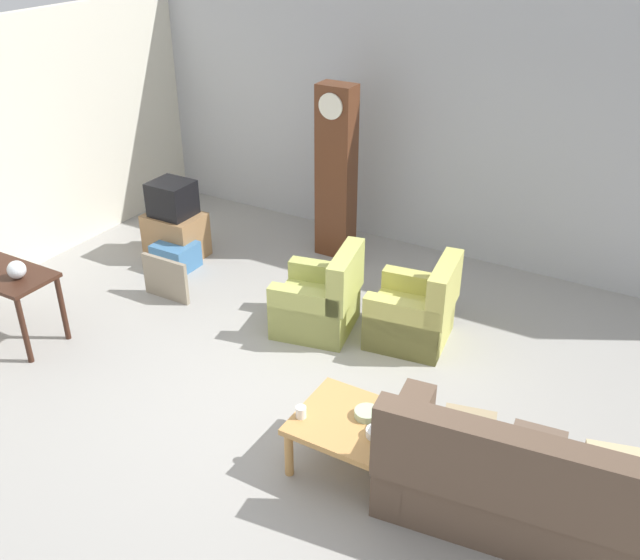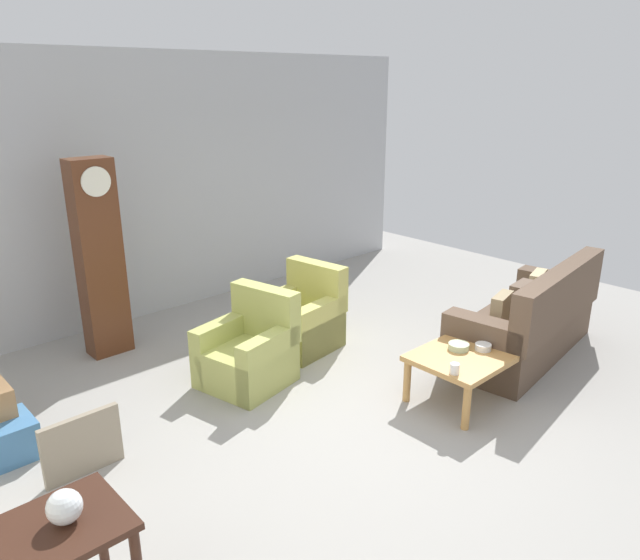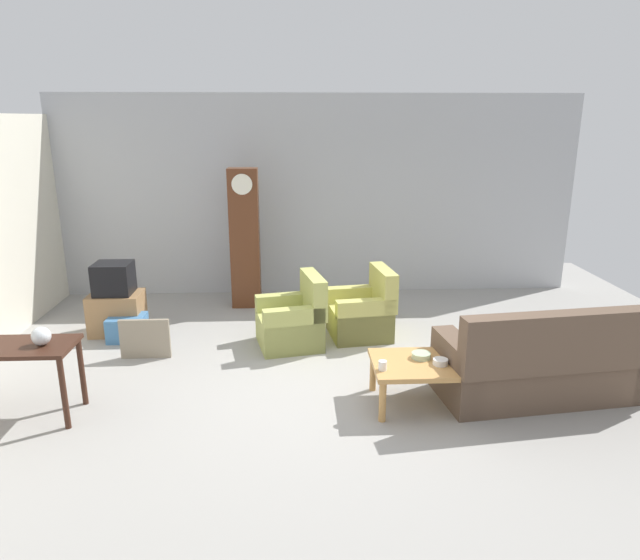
{
  "view_description": "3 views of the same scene",
  "coord_description": "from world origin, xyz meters",
  "px_view_note": "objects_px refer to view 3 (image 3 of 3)",
  "views": [
    {
      "loc": [
        2.69,
        -4.22,
        4.03
      ],
      "look_at": [
        -0.11,
        0.63,
        0.93
      ],
      "focal_mm": 39.72,
      "sensor_mm": 36.0,
      "label": 1
    },
    {
      "loc": [
        -3.54,
        -3.17,
        2.87
      ],
      "look_at": [
        0.31,
        0.96,
        0.95
      ],
      "focal_mm": 33.43,
      "sensor_mm": 36.0,
      "label": 2
    },
    {
      "loc": [
        -0.42,
        -5.59,
        2.82
      ],
      "look_at": [
        -0.12,
        0.51,
        1.06
      ],
      "focal_mm": 31.61,
      "sensor_mm": 36.0,
      "label": 3
    }
  ],
  "objects_px": {
    "console_table_dark": "(5,356)",
    "tv_stand_cabinet": "(117,313)",
    "tv_crt": "(114,278)",
    "armchair_olive_near": "(293,322)",
    "coffee_table_wood": "(420,368)",
    "grandfather_clock": "(245,239)",
    "framed_picture_leaning": "(145,339)",
    "couch_floral": "(543,366)",
    "cup_blue_rimmed": "(453,353)",
    "glass_dome_cloche": "(41,336)",
    "bowl_shallow_green": "(421,355)",
    "cup_white_porcelain": "(383,365)",
    "bowl_white_stacked": "(440,362)",
    "storage_box_blue": "(127,328)",
    "armchair_olive_far": "(363,314)"
  },
  "relations": [
    {
      "from": "storage_box_blue",
      "to": "framed_picture_leaning",
      "type": "bearing_deg",
      "value": -57.99
    },
    {
      "from": "grandfather_clock",
      "to": "glass_dome_cloche",
      "type": "bearing_deg",
      "value": -116.52
    },
    {
      "from": "armchair_olive_far",
      "to": "console_table_dark",
      "type": "height_order",
      "value": "armchair_olive_far"
    },
    {
      "from": "grandfather_clock",
      "to": "cup_white_porcelain",
      "type": "relative_size",
      "value": 22.45
    },
    {
      "from": "bowl_white_stacked",
      "to": "coffee_table_wood",
      "type": "bearing_deg",
      "value": 159.4
    },
    {
      "from": "coffee_table_wood",
      "to": "cup_white_porcelain",
      "type": "height_order",
      "value": "cup_white_porcelain"
    },
    {
      "from": "armchair_olive_near",
      "to": "cup_white_porcelain",
      "type": "bearing_deg",
      "value": -64.17
    },
    {
      "from": "console_table_dark",
      "to": "tv_stand_cabinet",
      "type": "xyz_separation_m",
      "value": [
        0.36,
        2.25,
        -0.37
      ]
    },
    {
      "from": "tv_stand_cabinet",
      "to": "grandfather_clock",
      "type": "bearing_deg",
      "value": 32.52
    },
    {
      "from": "framed_picture_leaning",
      "to": "cup_blue_rimmed",
      "type": "distance_m",
      "value": 3.65
    },
    {
      "from": "coffee_table_wood",
      "to": "bowl_shallow_green",
      "type": "distance_m",
      "value": 0.14
    },
    {
      "from": "armchair_olive_near",
      "to": "grandfather_clock",
      "type": "bearing_deg",
      "value": 113.77
    },
    {
      "from": "coffee_table_wood",
      "to": "cup_white_porcelain",
      "type": "xyz_separation_m",
      "value": [
        -0.41,
        -0.16,
        0.11
      ]
    },
    {
      "from": "armchair_olive_far",
      "to": "bowl_white_stacked",
      "type": "bearing_deg",
      "value": -75.12
    },
    {
      "from": "grandfather_clock",
      "to": "framed_picture_leaning",
      "type": "height_order",
      "value": "grandfather_clock"
    },
    {
      "from": "armchair_olive_far",
      "to": "framed_picture_leaning",
      "type": "relative_size",
      "value": 1.53
    },
    {
      "from": "grandfather_clock",
      "to": "cup_white_porcelain",
      "type": "height_order",
      "value": "grandfather_clock"
    },
    {
      "from": "tv_crt",
      "to": "console_table_dark",
      "type": "bearing_deg",
      "value": -99.02
    },
    {
      "from": "couch_floral",
      "to": "armchair_olive_near",
      "type": "xyz_separation_m",
      "value": [
        -2.58,
        1.55,
        -0.05
      ]
    },
    {
      "from": "console_table_dark",
      "to": "tv_stand_cabinet",
      "type": "height_order",
      "value": "console_table_dark"
    },
    {
      "from": "coffee_table_wood",
      "to": "cup_blue_rimmed",
      "type": "xyz_separation_m",
      "value": [
        0.36,
        0.09,
        0.11
      ]
    },
    {
      "from": "bowl_shallow_green",
      "to": "storage_box_blue",
      "type": "bearing_deg",
      "value": 152.25
    },
    {
      "from": "grandfather_clock",
      "to": "glass_dome_cloche",
      "type": "xyz_separation_m",
      "value": [
        -1.66,
        -3.32,
        -0.22
      ]
    },
    {
      "from": "couch_floral",
      "to": "cup_blue_rimmed",
      "type": "xyz_separation_m",
      "value": [
        -0.95,
        0.01,
        0.15
      ]
    },
    {
      "from": "couch_floral",
      "to": "storage_box_blue",
      "type": "xyz_separation_m",
      "value": [
        -4.77,
        1.85,
        -0.2
      ]
    },
    {
      "from": "coffee_table_wood",
      "to": "tv_crt",
      "type": "bearing_deg",
      "value": 149.15
    },
    {
      "from": "armchair_olive_near",
      "to": "glass_dome_cloche",
      "type": "relative_size",
      "value": 5.2
    },
    {
      "from": "grandfather_clock",
      "to": "tv_crt",
      "type": "xyz_separation_m",
      "value": [
        -1.67,
        -1.06,
        -0.3
      ]
    },
    {
      "from": "tv_crt",
      "to": "bowl_shallow_green",
      "type": "relative_size",
      "value": 2.48
    },
    {
      "from": "armchair_olive_near",
      "to": "cup_white_porcelain",
      "type": "height_order",
      "value": "armchair_olive_near"
    },
    {
      "from": "armchair_olive_near",
      "to": "tv_stand_cabinet",
      "type": "bearing_deg",
      "value": 166.85
    },
    {
      "from": "armchair_olive_near",
      "to": "tv_stand_cabinet",
      "type": "distance_m",
      "value": 2.45
    },
    {
      "from": "couch_floral",
      "to": "coffee_table_wood",
      "type": "bearing_deg",
      "value": -176.56
    },
    {
      "from": "storage_box_blue",
      "to": "cup_white_porcelain",
      "type": "relative_size",
      "value": 4.93
    },
    {
      "from": "tv_stand_cabinet",
      "to": "bowl_white_stacked",
      "type": "height_order",
      "value": "tv_stand_cabinet"
    },
    {
      "from": "storage_box_blue",
      "to": "bowl_shallow_green",
      "type": "xyz_separation_m",
      "value": [
        3.49,
        -1.84,
        0.33
      ]
    },
    {
      "from": "tv_crt",
      "to": "cup_white_porcelain",
      "type": "height_order",
      "value": "tv_crt"
    },
    {
      "from": "bowl_white_stacked",
      "to": "tv_crt",
      "type": "bearing_deg",
      "value": 149.61
    },
    {
      "from": "tv_stand_cabinet",
      "to": "bowl_white_stacked",
      "type": "bearing_deg",
      "value": -30.39
    },
    {
      "from": "grandfather_clock",
      "to": "storage_box_blue",
      "type": "bearing_deg",
      "value": -138.18
    },
    {
      "from": "glass_dome_cloche",
      "to": "cup_blue_rimmed",
      "type": "xyz_separation_m",
      "value": [
        4.01,
        0.17,
        -0.34
      ]
    },
    {
      "from": "armchair_olive_near",
      "to": "cup_white_porcelain",
      "type": "distance_m",
      "value": 2.0
    },
    {
      "from": "storage_box_blue",
      "to": "bowl_shallow_green",
      "type": "relative_size",
      "value": 2.4
    },
    {
      "from": "tv_crt",
      "to": "bowl_shallow_green",
      "type": "height_order",
      "value": "tv_crt"
    },
    {
      "from": "armchair_olive_near",
      "to": "tv_crt",
      "type": "xyz_separation_m",
      "value": [
        -2.38,
        0.56,
        0.46
      ]
    },
    {
      "from": "couch_floral",
      "to": "bowl_white_stacked",
      "type": "bearing_deg",
      "value": -172.46
    },
    {
      "from": "armchair_olive_near",
      "to": "armchair_olive_far",
      "type": "height_order",
      "value": "same"
    },
    {
      "from": "bowl_white_stacked",
      "to": "bowl_shallow_green",
      "type": "relative_size",
      "value": 0.77
    },
    {
      "from": "couch_floral",
      "to": "grandfather_clock",
      "type": "xyz_separation_m",
      "value": [
        -3.3,
        3.17,
        0.71
      ]
    },
    {
      "from": "armchair_olive_far",
      "to": "cup_white_porcelain",
      "type": "bearing_deg",
      "value": -91.86
    }
  ]
}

